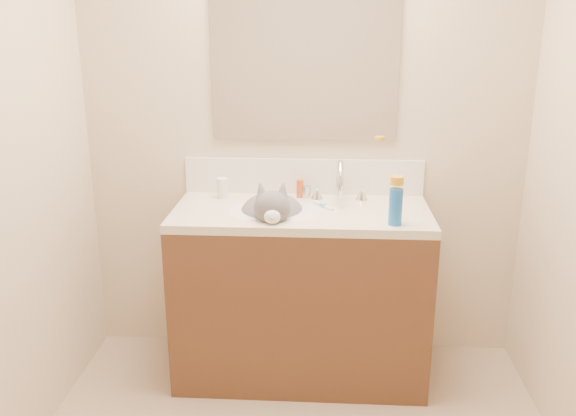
# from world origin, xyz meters

# --- Properties ---
(room_shell) EXTENTS (2.24, 2.54, 2.52)m
(room_shell) POSITION_xyz_m (0.00, 0.00, 1.49)
(room_shell) COLOR #C8B495
(room_shell) RESTS_ON ground
(vanity_cabinet) EXTENTS (1.20, 0.55, 0.82)m
(vanity_cabinet) POSITION_xyz_m (0.00, 0.97, 0.41)
(vanity_cabinet) COLOR #4F2E1B
(vanity_cabinet) RESTS_ON ground
(counter_slab) EXTENTS (1.20, 0.55, 0.04)m
(counter_slab) POSITION_xyz_m (0.00, 0.97, 0.84)
(counter_slab) COLOR beige
(counter_slab) RESTS_ON vanity_cabinet
(basin) EXTENTS (0.45, 0.36, 0.14)m
(basin) POSITION_xyz_m (-0.12, 0.94, 0.79)
(basin) COLOR silver
(basin) RESTS_ON vanity_cabinet
(faucet) EXTENTS (0.28, 0.20, 0.21)m
(faucet) POSITION_xyz_m (0.18, 1.11, 0.95)
(faucet) COLOR silver
(faucet) RESTS_ON counter_slab
(cat) EXTENTS (0.38, 0.45, 0.33)m
(cat) POSITION_xyz_m (-0.13, 0.94, 0.84)
(cat) COLOR #545154
(cat) RESTS_ON basin
(backsplash) EXTENTS (1.20, 0.02, 0.18)m
(backsplash) POSITION_xyz_m (0.00, 1.24, 0.95)
(backsplash) COLOR silver
(backsplash) RESTS_ON counter_slab
(mirror) EXTENTS (0.90, 0.02, 0.80)m
(mirror) POSITION_xyz_m (0.00, 1.24, 1.54)
(mirror) COLOR white
(mirror) RESTS_ON room_shell
(pill_bottle) EXTENTS (0.07, 0.07, 0.10)m
(pill_bottle) POSITION_xyz_m (-0.40, 1.14, 0.91)
(pill_bottle) COLOR silver
(pill_bottle) RESTS_ON counter_slab
(pill_label) EXTENTS (0.07, 0.07, 0.04)m
(pill_label) POSITION_xyz_m (-0.40, 1.14, 0.90)
(pill_label) COLOR orange
(pill_label) RESTS_ON pill_bottle
(silver_jar) EXTENTS (0.06, 0.06, 0.06)m
(silver_jar) POSITION_xyz_m (0.02, 1.17, 0.89)
(silver_jar) COLOR #B7B7BC
(silver_jar) RESTS_ON counter_slab
(amber_bottle) EXTENTS (0.04, 0.04, 0.09)m
(amber_bottle) POSITION_xyz_m (-0.01, 1.17, 0.91)
(amber_bottle) COLOR #C54917
(amber_bottle) RESTS_ON counter_slab
(toothbrush) EXTENTS (0.10, 0.13, 0.01)m
(toothbrush) POSITION_xyz_m (0.10, 1.02, 0.87)
(toothbrush) COLOR silver
(toothbrush) RESTS_ON counter_slab
(toothbrush_head) EXTENTS (0.03, 0.04, 0.02)m
(toothbrush_head) POSITION_xyz_m (0.10, 1.02, 0.87)
(toothbrush_head) COLOR #6CB3E6
(toothbrush_head) RESTS_ON counter_slab
(spray_can) EXTENTS (0.07, 0.07, 0.16)m
(spray_can) POSITION_xyz_m (0.41, 0.78, 0.94)
(spray_can) COLOR blue
(spray_can) RESTS_ON counter_slab
(spray_cap) EXTENTS (0.07, 0.07, 0.04)m
(spray_cap) POSITION_xyz_m (0.41, 0.78, 1.06)
(spray_cap) COLOR gold
(spray_cap) RESTS_ON spray_can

